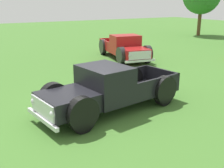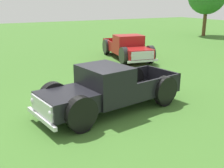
# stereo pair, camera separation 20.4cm
# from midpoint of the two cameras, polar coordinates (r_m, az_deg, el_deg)

# --- Properties ---
(ground_plane) EXTENTS (80.00, 80.00, 0.00)m
(ground_plane) POSITION_cam_midpoint_polar(r_m,az_deg,el_deg) (9.30, -4.72, -5.66)
(ground_plane) COLOR #3D6B28
(pickup_truck_foreground) EXTENTS (2.63, 5.29, 1.55)m
(pickup_truck_foreground) POSITION_cam_midpoint_polar(r_m,az_deg,el_deg) (8.99, -2.48, -1.41)
(pickup_truck_foreground) COLOR black
(pickup_truck_foreground) RESTS_ON ground_plane
(pickup_truck_behind_left) EXTENTS (5.21, 2.66, 1.52)m
(pickup_truck_behind_left) POSITION_cam_midpoint_polar(r_m,az_deg,el_deg) (17.24, 2.50, 7.46)
(pickup_truck_behind_left) COLOR maroon
(pickup_truck_behind_left) RESTS_ON ground_plane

